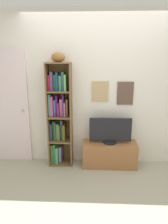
# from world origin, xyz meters

# --- Properties ---
(ground) EXTENTS (5.20, 5.20, 0.04)m
(ground) POSITION_xyz_m (0.00, 0.00, -0.02)
(ground) COLOR #A4A08A
(back_wall) EXTENTS (4.80, 0.08, 2.57)m
(back_wall) POSITION_xyz_m (0.00, 1.13, 1.29)
(back_wall) COLOR silver
(back_wall) RESTS_ON ground
(bookshelf) EXTENTS (0.40, 0.27, 1.75)m
(bookshelf) POSITION_xyz_m (-0.68, 1.00, 0.86)
(bookshelf) COLOR brown
(bookshelf) RESTS_ON ground
(football) EXTENTS (0.28, 0.24, 0.15)m
(football) POSITION_xyz_m (-0.65, 0.96, 1.83)
(football) COLOR #935F32
(football) RESTS_ON bookshelf
(tv_stand) EXTENTS (0.91, 0.34, 0.42)m
(tv_stand) POSITION_xyz_m (0.19, 0.93, 0.21)
(tv_stand) COLOR #9C6238
(tv_stand) RESTS_ON ground
(television) EXTENTS (0.70, 0.22, 0.44)m
(television) POSITION_xyz_m (0.19, 0.93, 0.64)
(television) COLOR black
(television) RESTS_ON tv_stand
(door) EXTENTS (0.76, 0.09, 1.97)m
(door) POSITION_xyz_m (-1.59, 1.08, 0.98)
(door) COLOR silver
(door) RESTS_ON ground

